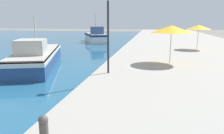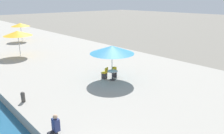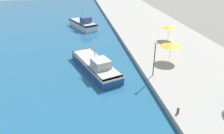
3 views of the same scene
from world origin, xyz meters
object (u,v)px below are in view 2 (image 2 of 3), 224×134
object	(u,v)px
cafe_umbrella_striped	(20,25)
cafe_chair_left	(105,74)
cafe_umbrella_pink	(112,50)
cafe_chair_right	(115,73)
person_at_quay	(55,126)
cafe_umbrella_white	(18,33)
cafe_table	(113,73)
mooring_bollard	(23,96)

from	to	relation	value
cafe_umbrella_striped	cafe_chair_left	world-z (taller)	cafe_umbrella_striped
cafe_umbrella_striped	cafe_chair_left	size ratio (longest dim) A/B	2.95
cafe_umbrella_pink	cafe_chair_left	size ratio (longest dim) A/B	3.71
cafe_chair_right	cafe_chair_left	bearing A→B (deg)	-143.79
cafe_chair_left	person_at_quay	distance (m)	7.71
cafe_umbrella_white	cafe_chair_right	size ratio (longest dim) A/B	3.29
cafe_chair_left	cafe_table	bearing A→B (deg)	-90.00
cafe_umbrella_striped	cafe_table	distance (m)	21.36
mooring_bollard	cafe_table	bearing A→B (deg)	-7.79
cafe_table	cafe_umbrella_striped	bearing A→B (deg)	87.06
cafe_table	cafe_chair_left	distance (m)	0.75
cafe_umbrella_white	cafe_table	size ratio (longest dim) A/B	3.74
cafe_chair_right	person_at_quay	distance (m)	8.27
cafe_umbrella_pink	cafe_umbrella_white	xyz separation A→B (m)	(-2.55, 12.26, 0.12)
cafe_table	person_at_quay	distance (m)	7.55
cafe_umbrella_striped	person_at_quay	distance (m)	25.97
cafe_umbrella_striped	cafe_table	world-z (taller)	cafe_umbrella_striped
cafe_umbrella_pink	mooring_bollard	distance (m)	7.00
cafe_chair_left	cafe_umbrella_pink	bearing A→B (deg)	-77.02
cafe_umbrella_white	cafe_table	xyz separation A→B (m)	(2.46, -12.43, -1.97)
cafe_umbrella_pink	person_at_quay	xyz separation A→B (m)	(-6.82, -3.59, -1.94)
cafe_umbrella_white	mooring_bollard	bearing A→B (deg)	-109.60
cafe_umbrella_white	person_at_quay	bearing A→B (deg)	-105.08
cafe_umbrella_white	mooring_bollard	world-z (taller)	cafe_umbrella_white
cafe_umbrella_pink	cafe_chair_left	distance (m)	2.14
cafe_umbrella_pink	mooring_bollard	xyz separation A→B (m)	(-6.65, 0.73, -2.03)
cafe_umbrella_striped	cafe_chair_right	bearing A→B (deg)	-91.37
cafe_chair_left	cafe_umbrella_white	bearing A→B (deg)	83.51
cafe_umbrella_white	mooring_bollard	size ratio (longest dim) A/B	4.58
cafe_umbrella_white	cafe_chair_right	world-z (taller)	cafe_umbrella_white
cafe_umbrella_white	mooring_bollard	xyz separation A→B (m)	(-4.11, -11.53, -2.15)
cafe_umbrella_white	cafe_umbrella_striped	xyz separation A→B (m)	(3.55, 8.83, -0.10)
cafe_umbrella_pink	cafe_table	xyz separation A→B (m)	(-0.09, -0.16, -1.84)
cafe_umbrella_pink	cafe_umbrella_striped	distance (m)	21.11
cafe_chair_right	mooring_bollard	distance (m)	7.17
cafe_table	person_at_quay	size ratio (longest dim) A/B	0.81
cafe_umbrella_striped	cafe_chair_left	bearing A→B (deg)	-93.64
cafe_table	cafe_umbrella_white	bearing A→B (deg)	101.18
cafe_umbrella_striped	cafe_chair_right	size ratio (longest dim) A/B	2.95
cafe_umbrella_striped	mooring_bollard	size ratio (longest dim) A/B	4.11
cafe_chair_left	mooring_bollard	xyz separation A→B (m)	(-6.35, 0.21, 0.02)
cafe_chair_left	cafe_chair_right	bearing A→B (deg)	-36.21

